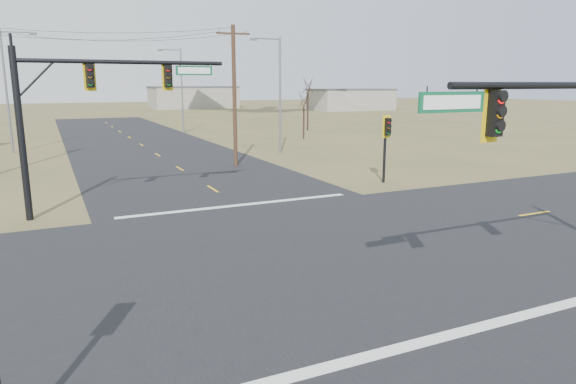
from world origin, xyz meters
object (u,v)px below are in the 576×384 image
object	(u,v)px
utility_pole_near	(234,95)
pedestal_signal_ne	(387,133)
streetlight_b	(180,86)
bare_tree_c	(304,100)
streetlight_c	(9,85)
streetlight_a	(278,89)
mast_arm_far	(88,96)
bare_tree_d	(308,85)

from	to	relation	value
utility_pole_near	pedestal_signal_ne	bearing A→B (deg)	-58.56
streetlight_b	bare_tree_c	world-z (taller)	streetlight_b
streetlight_c	utility_pole_near	bearing A→B (deg)	-61.77
streetlight_a	bare_tree_c	size ratio (longest dim) A/B	1.82
utility_pole_near	streetlight_c	world-z (taller)	streetlight_c
mast_arm_far	streetlight_b	world-z (taller)	streetlight_b
bare_tree_c	pedestal_signal_ne	bearing A→B (deg)	-105.74
streetlight_c	bare_tree_c	world-z (taller)	streetlight_c
streetlight_a	streetlight_b	world-z (taller)	streetlight_b
streetlight_c	mast_arm_far	bearing A→B (deg)	-96.32
utility_pole_near	streetlight_b	size ratio (longest dim) A/B	0.99
bare_tree_c	bare_tree_d	size ratio (longest dim) A/B	0.76
streetlight_a	bare_tree_d	bearing A→B (deg)	51.68
pedestal_signal_ne	streetlight_b	size ratio (longest dim) A/B	0.41
mast_arm_far	streetlight_a	bearing A→B (deg)	29.19
streetlight_b	streetlight_c	bearing A→B (deg)	-167.90
mast_arm_far	utility_pole_near	xyz separation A→B (m)	(10.66, 10.51, -0.24)
mast_arm_far	pedestal_signal_ne	xyz separation A→B (m)	(16.81, 0.44, -2.39)
pedestal_signal_ne	bare_tree_c	xyz separation A→B (m)	(7.04, 24.99, 1.17)
streetlight_b	streetlight_c	size ratio (longest dim) A/B	0.96
mast_arm_far	pedestal_signal_ne	bearing A→B (deg)	-12.78
pedestal_signal_ne	streetlight_b	bearing A→B (deg)	95.89
utility_pole_near	bare_tree_d	xyz separation A→B (m)	(18.40, 24.03, 0.54)
utility_pole_near	streetlight_a	size ratio (longest dim) A/B	1.02
streetlight_c	bare_tree_c	bearing A→B (deg)	-17.23
pedestal_signal_ne	bare_tree_c	size ratio (longest dim) A/B	0.77
streetlight_b	bare_tree_d	distance (m)	16.10
mast_arm_far	streetlight_b	bearing A→B (deg)	56.41
mast_arm_far	pedestal_signal_ne	world-z (taller)	mast_arm_far
mast_arm_far	streetlight_a	size ratio (longest dim) A/B	0.95
utility_pole_near	streetlight_c	size ratio (longest dim) A/B	0.96
utility_pole_near	bare_tree_d	size ratio (longest dim) A/B	1.41
utility_pole_near	bare_tree_c	size ratio (longest dim) A/B	1.86
streetlight_c	bare_tree_d	size ratio (longest dim) A/B	1.48
utility_pole_near	streetlight_a	xyz separation A→B (m)	(5.62, 4.92, 0.32)
pedestal_signal_ne	utility_pole_near	size ratio (longest dim) A/B	0.41
utility_pole_near	bare_tree_c	xyz separation A→B (m)	(13.20, 14.92, -0.97)
utility_pole_near	streetlight_c	distance (m)	21.66
bare_tree_c	streetlight_a	bearing A→B (deg)	-127.15
utility_pole_near	streetlight_b	world-z (taller)	streetlight_b
streetlight_b	streetlight_c	xyz separation A→B (m)	(-17.82, -12.09, 0.22)
utility_pole_near	bare_tree_d	bearing A→B (deg)	52.55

